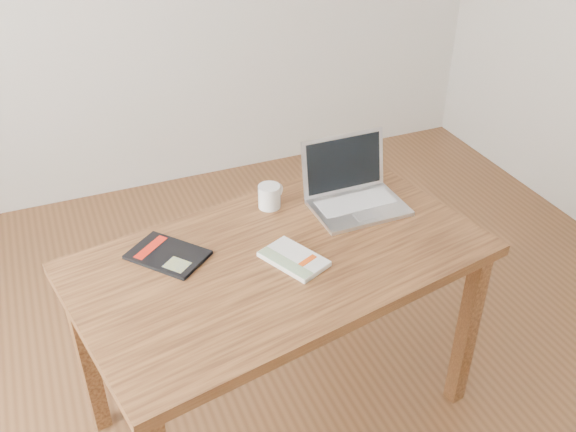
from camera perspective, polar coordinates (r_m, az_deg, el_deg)
name	(u,v)px	position (r m, az deg, el deg)	size (l,w,h in m)	color
room	(276,91)	(1.69, -1.11, 11.07)	(4.04, 4.04, 2.70)	brown
desk	(281,276)	(2.14, -0.62, -5.36)	(1.44, 0.99, 0.75)	brown
white_guidebook	(294,259)	(2.05, 0.51, -3.84)	(0.20, 0.24, 0.02)	silver
black_guidebook	(168,255)	(2.11, -10.64, -3.41)	(0.28, 0.29, 0.01)	black
laptop	(353,191)	(2.33, 5.82, 2.20)	(0.33, 0.27, 0.23)	silver
coffee_mug	(270,196)	(2.30, -1.62, 1.82)	(0.11, 0.08, 0.09)	white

